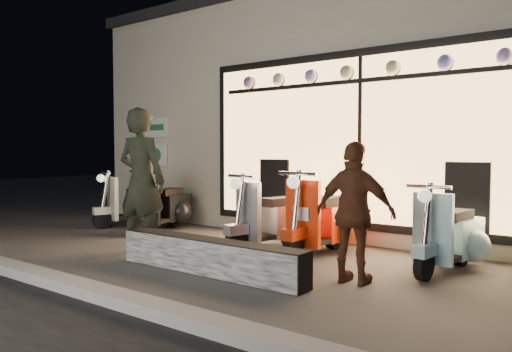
{
  "coord_description": "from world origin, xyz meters",
  "views": [
    {
      "loc": [
        3.96,
        -4.79,
        1.4
      ],
      "look_at": [
        -0.1,
        0.6,
        1.05
      ],
      "focal_mm": 35.0,
      "sensor_mm": 36.0,
      "label": 1
    }
  ],
  "objects_px": {
    "scooter_silver": "(277,219)",
    "scooter_red": "(325,221)",
    "woman": "(355,213)",
    "man": "(142,181)",
    "graffiti_barrier": "(210,256)"
  },
  "relations": [
    {
      "from": "scooter_silver",
      "to": "man",
      "type": "height_order",
      "value": "man"
    },
    {
      "from": "scooter_silver",
      "to": "scooter_red",
      "type": "relative_size",
      "value": 0.96
    },
    {
      "from": "graffiti_barrier",
      "to": "scooter_red",
      "type": "bearing_deg",
      "value": 76.26
    },
    {
      "from": "scooter_silver",
      "to": "woman",
      "type": "relative_size",
      "value": 0.97
    },
    {
      "from": "graffiti_barrier",
      "to": "scooter_red",
      "type": "distance_m",
      "value": 1.91
    },
    {
      "from": "scooter_red",
      "to": "man",
      "type": "relative_size",
      "value": 0.76
    },
    {
      "from": "woman",
      "to": "scooter_red",
      "type": "bearing_deg",
      "value": -51.18
    },
    {
      "from": "man",
      "to": "scooter_red",
      "type": "bearing_deg",
      "value": -152.55
    },
    {
      "from": "graffiti_barrier",
      "to": "woman",
      "type": "distance_m",
      "value": 1.7
    },
    {
      "from": "scooter_silver",
      "to": "woman",
      "type": "distance_m",
      "value": 2.08
    },
    {
      "from": "scooter_silver",
      "to": "woman",
      "type": "height_order",
      "value": "woman"
    },
    {
      "from": "man",
      "to": "woman",
      "type": "xyz_separation_m",
      "value": [
        3.0,
        0.31,
        -0.24
      ]
    },
    {
      "from": "scooter_red",
      "to": "woman",
      "type": "bearing_deg",
      "value": -49.63
    },
    {
      "from": "graffiti_barrier",
      "to": "scooter_silver",
      "type": "relative_size",
      "value": 1.76
    },
    {
      "from": "scooter_silver",
      "to": "man",
      "type": "distance_m",
      "value": 1.98
    }
  ]
}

